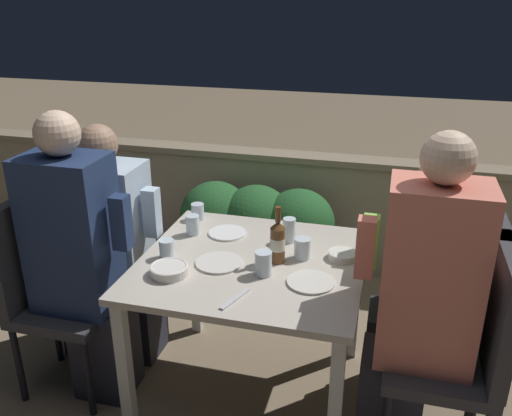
{
  "coord_description": "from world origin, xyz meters",
  "views": [
    {
      "loc": [
        0.56,
        -2.03,
        1.83
      ],
      "look_at": [
        0.0,
        0.07,
        0.94
      ],
      "focal_mm": 38.0,
      "sensor_mm": 36.0,
      "label": 1
    }
  ],
  "objects_px": {
    "person_navy_jumper": "(81,260)",
    "chair_left_far": "(80,250)",
    "potted_plant": "(57,228)",
    "chair_right_far": "(464,300)",
    "person_blue_shirt": "(115,245)",
    "person_coral_top": "(420,304)",
    "beer_bottle": "(278,241)",
    "chair_right_near": "(470,341)",
    "person_green_blouse": "(416,286)",
    "chair_left_near": "(46,279)"
  },
  "relations": [
    {
      "from": "person_navy_jumper",
      "to": "chair_left_far",
      "type": "xyz_separation_m",
      "value": [
        -0.21,
        0.31,
        -0.13
      ]
    },
    {
      "from": "person_navy_jumper",
      "to": "potted_plant",
      "type": "height_order",
      "value": "person_navy_jumper"
    },
    {
      "from": "chair_left_far",
      "to": "chair_right_far",
      "type": "bearing_deg",
      "value": 0.2
    },
    {
      "from": "person_blue_shirt",
      "to": "person_coral_top",
      "type": "distance_m",
      "value": 1.49
    },
    {
      "from": "chair_left_far",
      "to": "person_coral_top",
      "type": "xyz_separation_m",
      "value": [
        1.67,
        -0.3,
        0.13
      ]
    },
    {
      "from": "person_navy_jumper",
      "to": "person_coral_top",
      "type": "distance_m",
      "value": 1.46
    },
    {
      "from": "person_navy_jumper",
      "to": "beer_bottle",
      "type": "distance_m",
      "value": 0.88
    },
    {
      "from": "chair_right_far",
      "to": "chair_left_far",
      "type": "bearing_deg",
      "value": -179.8
    },
    {
      "from": "chair_right_near",
      "to": "potted_plant",
      "type": "xyz_separation_m",
      "value": [
        -2.3,
        0.72,
        -0.11
      ]
    },
    {
      "from": "beer_bottle",
      "to": "potted_plant",
      "type": "xyz_separation_m",
      "value": [
        -1.5,
        0.55,
        -0.35
      ]
    },
    {
      "from": "person_blue_shirt",
      "to": "chair_right_far",
      "type": "xyz_separation_m",
      "value": [
        1.67,
        0.01,
        -0.06
      ]
    },
    {
      "from": "person_blue_shirt",
      "to": "potted_plant",
      "type": "distance_m",
      "value": 0.78
    },
    {
      "from": "chair_right_far",
      "to": "beer_bottle",
      "type": "bearing_deg",
      "value": -169.99
    },
    {
      "from": "beer_bottle",
      "to": "person_blue_shirt",
      "type": "bearing_deg",
      "value": 171.13
    },
    {
      "from": "person_navy_jumper",
      "to": "beer_bottle",
      "type": "xyz_separation_m",
      "value": [
        0.86,
        0.17,
        0.12
      ]
    },
    {
      "from": "person_coral_top",
      "to": "beer_bottle",
      "type": "relative_size",
      "value": 5.36
    },
    {
      "from": "chair_left_far",
      "to": "beer_bottle",
      "type": "bearing_deg",
      "value": -7.19
    },
    {
      "from": "chair_left_far",
      "to": "chair_right_near",
      "type": "height_order",
      "value": "same"
    },
    {
      "from": "person_green_blouse",
      "to": "potted_plant",
      "type": "bearing_deg",
      "value": 168.86
    },
    {
      "from": "person_navy_jumper",
      "to": "chair_left_far",
      "type": "distance_m",
      "value": 0.39
    },
    {
      "from": "potted_plant",
      "to": "chair_right_far",
      "type": "bearing_deg",
      "value": -10.16
    },
    {
      "from": "person_blue_shirt",
      "to": "beer_bottle",
      "type": "distance_m",
      "value": 0.9
    },
    {
      "from": "chair_left_near",
      "to": "person_blue_shirt",
      "type": "xyz_separation_m",
      "value": [
        0.2,
        0.31,
        0.06
      ]
    },
    {
      "from": "chair_right_far",
      "to": "potted_plant",
      "type": "xyz_separation_m",
      "value": [
        -2.3,
        0.41,
        -0.11
      ]
    },
    {
      "from": "chair_right_far",
      "to": "person_green_blouse",
      "type": "relative_size",
      "value": 0.8
    },
    {
      "from": "person_green_blouse",
      "to": "beer_bottle",
      "type": "bearing_deg",
      "value": -166.64
    },
    {
      "from": "chair_left_near",
      "to": "beer_bottle",
      "type": "relative_size",
      "value": 3.72
    },
    {
      "from": "chair_left_near",
      "to": "person_coral_top",
      "type": "distance_m",
      "value": 1.66
    },
    {
      "from": "person_navy_jumper",
      "to": "chair_right_far",
      "type": "distance_m",
      "value": 1.7
    },
    {
      "from": "chair_left_near",
      "to": "chair_left_far",
      "type": "distance_m",
      "value": 0.31
    },
    {
      "from": "chair_left_far",
      "to": "person_coral_top",
      "type": "relative_size",
      "value": 0.69
    },
    {
      "from": "chair_left_far",
      "to": "potted_plant",
      "type": "bearing_deg",
      "value": 135.79
    },
    {
      "from": "person_blue_shirt",
      "to": "chair_right_near",
      "type": "bearing_deg",
      "value": -10.24
    },
    {
      "from": "chair_left_far",
      "to": "person_blue_shirt",
      "type": "xyz_separation_m",
      "value": [
        0.2,
        0.0,
        0.06
      ]
    },
    {
      "from": "person_coral_top",
      "to": "person_green_blouse",
      "type": "relative_size",
      "value": 1.16
    },
    {
      "from": "person_blue_shirt",
      "to": "chair_right_far",
      "type": "bearing_deg",
      "value": 0.23
    },
    {
      "from": "potted_plant",
      "to": "chair_right_near",
      "type": "bearing_deg",
      "value": -17.39
    },
    {
      "from": "person_green_blouse",
      "to": "beer_bottle",
      "type": "xyz_separation_m",
      "value": [
        -0.6,
        -0.14,
        0.21
      ]
    },
    {
      "from": "chair_left_near",
      "to": "person_blue_shirt",
      "type": "height_order",
      "value": "person_blue_shirt"
    },
    {
      "from": "chair_left_far",
      "to": "beer_bottle",
      "type": "relative_size",
      "value": 3.72
    },
    {
      "from": "person_navy_jumper",
      "to": "chair_right_far",
      "type": "bearing_deg",
      "value": 10.64
    },
    {
      "from": "person_green_blouse",
      "to": "potted_plant",
      "type": "relative_size",
      "value": 1.57
    },
    {
      "from": "person_blue_shirt",
      "to": "person_green_blouse",
      "type": "xyz_separation_m",
      "value": [
        1.46,
        0.01,
        -0.02
      ]
    },
    {
      "from": "chair_left_near",
      "to": "person_navy_jumper",
      "type": "relative_size",
      "value": 0.7
    },
    {
      "from": "chair_left_far",
      "to": "beer_bottle",
      "type": "distance_m",
      "value": 1.11
    },
    {
      "from": "chair_right_near",
      "to": "potted_plant",
      "type": "height_order",
      "value": "chair_right_near"
    },
    {
      "from": "person_blue_shirt",
      "to": "potted_plant",
      "type": "xyz_separation_m",
      "value": [
        -0.64,
        0.42,
        -0.16
      ]
    },
    {
      "from": "person_navy_jumper",
      "to": "chair_right_near",
      "type": "height_order",
      "value": "person_navy_jumper"
    },
    {
      "from": "chair_left_near",
      "to": "person_navy_jumper",
      "type": "distance_m",
      "value": 0.24
    },
    {
      "from": "chair_right_far",
      "to": "potted_plant",
      "type": "height_order",
      "value": "chair_right_far"
    }
  ]
}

